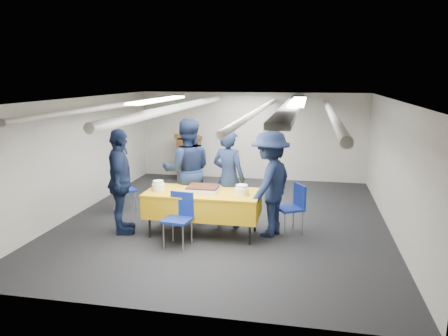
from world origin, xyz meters
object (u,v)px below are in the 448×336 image
at_px(chair_near, 180,213).
at_px(serving_table, 203,203).
at_px(chair_left, 123,185).
at_px(sailor_a, 229,178).
at_px(sheet_cake, 203,189).
at_px(podium, 189,157).
at_px(sailor_b, 187,170).
at_px(chair_right, 294,203).
at_px(sailor_c, 120,182).
at_px(sailor_d, 270,184).

bearing_deg(chair_near, serving_table, 64.07).
distance_m(chair_left, sailor_a, 2.37).
height_order(sheet_cake, chair_near, chair_near).
bearing_deg(sailor_a, podium, -41.29).
relative_size(podium, sailor_a, 0.70).
bearing_deg(sailor_b, chair_right, 155.83).
xyz_separation_m(sailor_a, sailor_b, (-0.82, 0.14, 0.08)).
bearing_deg(chair_right, sailor_c, -168.64).
height_order(podium, chair_near, podium).
height_order(sailor_b, sailor_d, sailor_b).
height_order(podium, chair_right, podium).
relative_size(chair_right, sailor_d, 0.48).
bearing_deg(chair_left, podium, 78.73).
bearing_deg(sheet_cake, chair_right, 13.61).
xyz_separation_m(serving_table, sheet_cake, (-0.01, 0.04, 0.26)).
distance_m(podium, sailor_c, 4.15).
relative_size(chair_left, sailor_c, 0.47).
xyz_separation_m(chair_near, sailor_b, (-0.21, 1.23, 0.44)).
relative_size(chair_near, sailor_a, 0.48).
bearing_deg(chair_right, podium, 129.38).
xyz_separation_m(chair_left, sailor_d, (3.08, -0.81, 0.38)).
distance_m(serving_table, sailor_d, 1.20).
bearing_deg(sheet_cake, serving_table, -81.74).
bearing_deg(sailor_c, sailor_a, -87.73).
bearing_deg(sailor_a, sailor_d, 179.47).
distance_m(chair_near, sailor_d, 1.63).
distance_m(sheet_cake, sailor_a, 0.62).
bearing_deg(chair_left, sailor_d, -14.69).
bearing_deg(sailor_d, podium, -125.49).
xyz_separation_m(sheet_cake, podium, (-1.36, 3.91, -0.20)).
xyz_separation_m(serving_table, chair_right, (1.54, 0.41, -0.03)).
xyz_separation_m(serving_table, podium, (-1.37, 3.95, 0.05)).
bearing_deg(sailor_a, serving_table, 79.76).
bearing_deg(sailor_d, chair_right, 135.24).
height_order(sailor_a, sailor_d, sailor_d).
relative_size(chair_near, sailor_d, 0.48).
relative_size(podium, sailor_d, 0.68).
height_order(podium, sailor_c, sailor_c).
xyz_separation_m(chair_left, sailor_c, (0.52, -1.22, 0.39)).
height_order(serving_table, sailor_c, sailor_c).
height_order(sheet_cake, sailor_c, sailor_c).
bearing_deg(sailor_d, serving_table, -58.18).
bearing_deg(sheet_cake, sailor_a, 55.64).
height_order(chair_left, sailor_c, sailor_c).
bearing_deg(sailor_d, sheet_cake, -59.95).
bearing_deg(chair_right, sheet_cake, -166.39).
bearing_deg(podium, chair_right, -50.62).
relative_size(sheet_cake, chair_right, 0.64).
bearing_deg(sailor_a, chair_right, -164.57).
distance_m(chair_right, sailor_b, 2.08).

